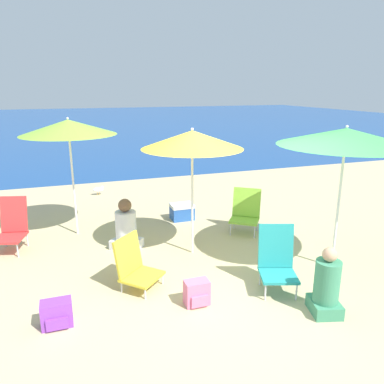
{
  "coord_description": "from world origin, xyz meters",
  "views": [
    {
      "loc": [
        -2.01,
        -4.33,
        2.62
      ],
      "look_at": [
        -0.12,
        1.11,
        1.0
      ],
      "focal_mm": 35.0,
      "sensor_mm": 36.0,
      "label": 1
    }
  ],
  "objects_px": {
    "person_seated_far": "(126,229)",
    "backpack_purple": "(57,314)",
    "seagull": "(98,190)",
    "beach_chair_teal": "(277,259)",
    "beach_chair_red": "(12,225)",
    "backpack_pink": "(197,293)",
    "beach_chair_yellow": "(135,265)",
    "cooler_box": "(182,212)",
    "beach_chair_lime": "(246,211)",
    "beach_umbrella_lime": "(68,127)",
    "person_seated_near": "(326,287)",
    "beach_umbrella_green": "(346,137)",
    "beach_umbrella_yellow": "(192,140)"
  },
  "relations": [
    {
      "from": "beach_chair_yellow",
      "to": "person_seated_near",
      "type": "relative_size",
      "value": 0.83
    },
    {
      "from": "seagull",
      "to": "beach_umbrella_green",
      "type": "bearing_deg",
      "value": -60.1
    },
    {
      "from": "person_seated_near",
      "to": "backpack_purple",
      "type": "bearing_deg",
      "value": -178.89
    },
    {
      "from": "beach_chair_lime",
      "to": "person_seated_far",
      "type": "bearing_deg",
      "value": -142.92
    },
    {
      "from": "backpack_purple",
      "to": "cooler_box",
      "type": "distance_m",
      "value": 3.8
    },
    {
      "from": "beach_umbrella_lime",
      "to": "beach_chair_teal",
      "type": "xyz_separation_m",
      "value": [
        2.44,
        -2.9,
        -1.54
      ]
    },
    {
      "from": "beach_chair_teal",
      "to": "beach_chair_lime",
      "type": "bearing_deg",
      "value": 93.49
    },
    {
      "from": "beach_chair_lime",
      "to": "beach_umbrella_lime",
      "type": "bearing_deg",
      "value": -161.05
    },
    {
      "from": "cooler_box",
      "to": "beach_umbrella_yellow",
      "type": "bearing_deg",
      "value": -101.66
    },
    {
      "from": "beach_umbrella_yellow",
      "to": "beach_chair_lime",
      "type": "bearing_deg",
      "value": 24.58
    },
    {
      "from": "beach_umbrella_lime",
      "to": "beach_umbrella_green",
      "type": "bearing_deg",
      "value": -36.34
    },
    {
      "from": "beach_chair_red",
      "to": "beach_chair_teal",
      "type": "height_order",
      "value": "beach_chair_red"
    },
    {
      "from": "backpack_purple",
      "to": "backpack_pink",
      "type": "height_order",
      "value": "backpack_pink"
    },
    {
      "from": "person_seated_near",
      "to": "backpack_pink",
      "type": "distance_m",
      "value": 1.55
    },
    {
      "from": "beach_chair_lime",
      "to": "beach_chair_teal",
      "type": "xyz_separation_m",
      "value": [
        -0.55,
        -1.99,
        0.01
      ]
    },
    {
      "from": "person_seated_far",
      "to": "backpack_purple",
      "type": "distance_m",
      "value": 2.18
    },
    {
      "from": "person_seated_far",
      "to": "person_seated_near",
      "type": "bearing_deg",
      "value": -99.99
    },
    {
      "from": "beach_chair_teal",
      "to": "seagull",
      "type": "relative_size",
      "value": 3.21
    },
    {
      "from": "beach_umbrella_lime",
      "to": "beach_chair_red",
      "type": "relative_size",
      "value": 2.45
    },
    {
      "from": "beach_chair_yellow",
      "to": "person_seated_far",
      "type": "xyz_separation_m",
      "value": [
        0.1,
        1.29,
        0.03
      ]
    },
    {
      "from": "beach_umbrella_yellow",
      "to": "beach_chair_teal",
      "type": "height_order",
      "value": "beach_umbrella_yellow"
    },
    {
      "from": "beach_chair_yellow",
      "to": "cooler_box",
      "type": "height_order",
      "value": "beach_chair_yellow"
    },
    {
      "from": "beach_chair_red",
      "to": "beach_chair_lime",
      "type": "bearing_deg",
      "value": 7.04
    },
    {
      "from": "beach_chair_yellow",
      "to": "backpack_purple",
      "type": "height_order",
      "value": "beach_chair_yellow"
    },
    {
      "from": "beach_umbrella_lime",
      "to": "beach_chair_yellow",
      "type": "xyz_separation_m",
      "value": [
        0.66,
        -2.25,
        -1.64
      ]
    },
    {
      "from": "beach_umbrella_green",
      "to": "backpack_pink",
      "type": "bearing_deg",
      "value": -172.54
    },
    {
      "from": "person_seated_far",
      "to": "backpack_purple",
      "type": "relative_size",
      "value": 2.55
    },
    {
      "from": "beach_chair_teal",
      "to": "seagull",
      "type": "height_order",
      "value": "beach_chair_teal"
    },
    {
      "from": "backpack_purple",
      "to": "backpack_pink",
      "type": "relative_size",
      "value": 1.07
    },
    {
      "from": "beach_umbrella_green",
      "to": "beach_chair_teal",
      "type": "relative_size",
      "value": 2.46
    },
    {
      "from": "beach_chair_lime",
      "to": "backpack_pink",
      "type": "distance_m",
      "value": 2.66
    },
    {
      "from": "beach_chair_teal",
      "to": "backpack_purple",
      "type": "relative_size",
      "value": 2.54
    },
    {
      "from": "beach_umbrella_lime",
      "to": "beach_chair_red",
      "type": "xyz_separation_m",
      "value": [
        -1.03,
        -0.35,
        -1.54
      ]
    },
    {
      "from": "seagull",
      "to": "person_seated_near",
      "type": "bearing_deg",
      "value": -71.41
    },
    {
      "from": "beach_umbrella_yellow",
      "to": "beach_chair_lime",
      "type": "distance_m",
      "value": 2.0
    },
    {
      "from": "beach_umbrella_lime",
      "to": "backpack_purple",
      "type": "xyz_separation_m",
      "value": [
        -0.35,
        -2.83,
        -1.8
      ]
    },
    {
      "from": "person_seated_near",
      "to": "person_seated_far",
      "type": "xyz_separation_m",
      "value": [
        -1.93,
        2.65,
        0.0
      ]
    },
    {
      "from": "beach_umbrella_lime",
      "to": "backpack_purple",
      "type": "relative_size",
      "value": 6.26
    },
    {
      "from": "beach_chair_yellow",
      "to": "person_seated_near",
      "type": "xyz_separation_m",
      "value": [
        2.03,
        -1.36,
        0.03
      ]
    },
    {
      "from": "person_seated_far",
      "to": "backpack_purple",
      "type": "bearing_deg",
      "value": -166.55
    },
    {
      "from": "beach_umbrella_lime",
      "to": "person_seated_near",
      "type": "xyz_separation_m",
      "value": [
        2.68,
        -3.61,
        -1.61
      ]
    },
    {
      "from": "beach_chair_teal",
      "to": "person_seated_far",
      "type": "distance_m",
      "value": 2.57
    },
    {
      "from": "beach_chair_teal",
      "to": "backpack_pink",
      "type": "relative_size",
      "value": 2.71
    },
    {
      "from": "beach_chair_red",
      "to": "backpack_pink",
      "type": "xyz_separation_m",
      "value": [
        2.33,
        -2.58,
        -0.26
      ]
    },
    {
      "from": "beach_umbrella_yellow",
      "to": "backpack_pink",
      "type": "relative_size",
      "value": 6.38
    },
    {
      "from": "beach_chair_lime",
      "to": "cooler_box",
      "type": "height_order",
      "value": "beach_chair_lime"
    },
    {
      "from": "beach_chair_lime",
      "to": "cooler_box",
      "type": "distance_m",
      "value": 1.39
    },
    {
      "from": "seagull",
      "to": "person_seated_far",
      "type": "bearing_deg",
      "value": -87.9
    },
    {
      "from": "beach_umbrella_lime",
      "to": "beach_chair_red",
      "type": "height_order",
      "value": "beach_umbrella_lime"
    },
    {
      "from": "beach_umbrella_lime",
      "to": "seagull",
      "type": "bearing_deg",
      "value": 75.9
    }
  ]
}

